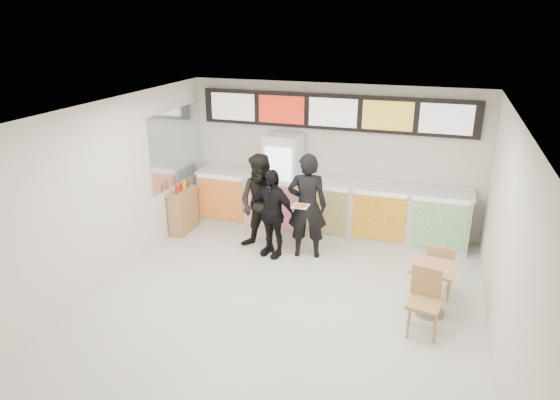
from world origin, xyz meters
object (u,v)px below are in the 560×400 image
at_px(customer_mid, 272,213).
at_px(cafe_table, 432,281).
at_px(drinks_fridge, 283,182).
at_px(condiment_ledge, 183,210).
at_px(customer_left, 262,204).
at_px(service_counter, 327,207).
at_px(customer_main, 307,206).

height_order(customer_mid, cafe_table, customer_mid).
bearing_deg(drinks_fridge, cafe_table, -38.16).
relative_size(customer_mid, cafe_table, 1.01).
bearing_deg(condiment_ledge, cafe_table, -17.56).
bearing_deg(customer_left, service_counter, 59.28).
xyz_separation_m(drinks_fridge, condiment_ledge, (-1.88, -0.86, -0.54)).
bearing_deg(customer_main, condiment_ledge, -18.04).
relative_size(customer_left, cafe_table, 1.14).
distance_m(customer_main, customer_left, 0.87).
relative_size(service_counter, condiment_ledge, 5.22).
height_order(customer_main, customer_left, customer_main).
xyz_separation_m(drinks_fridge, customer_mid, (0.20, -1.32, -0.17)).
relative_size(customer_main, customer_left, 1.05).
xyz_separation_m(customer_main, condiment_ledge, (-2.71, 0.29, -0.53)).
bearing_deg(customer_mid, drinks_fridge, 113.26).
bearing_deg(cafe_table, service_counter, 139.95).
distance_m(customer_left, condiment_ledge, 1.93).
bearing_deg(drinks_fridge, customer_left, -91.95).
xyz_separation_m(service_counter, customer_left, (-0.98, -1.17, 0.37)).
xyz_separation_m(customer_left, customer_mid, (0.24, -0.14, -0.10)).
xyz_separation_m(drinks_fridge, cafe_table, (3.11, -2.44, -0.45)).
height_order(customer_main, cafe_table, customer_main).
height_order(customer_mid, condiment_ledge, customer_mid).
bearing_deg(condiment_ledge, service_counter, 16.70).
height_order(service_counter, condiment_ledge, service_counter).
height_order(drinks_fridge, cafe_table, drinks_fridge).
relative_size(drinks_fridge, cafe_table, 1.21).
bearing_deg(customer_mid, service_counter, 75.27).
height_order(cafe_table, condiment_ledge, condiment_ledge).
bearing_deg(cafe_table, condiment_ledge, 170.54).
bearing_deg(drinks_fridge, condiment_ledge, -155.42).
xyz_separation_m(service_counter, customer_main, (-0.11, -1.14, 0.41)).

